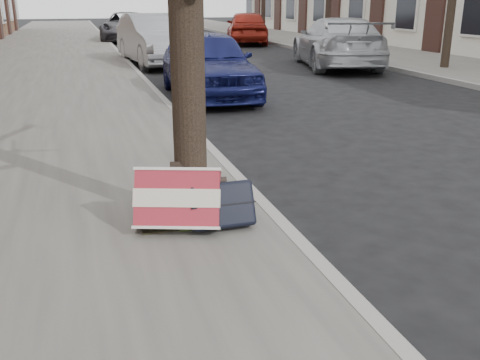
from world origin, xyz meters
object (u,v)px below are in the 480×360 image
object	(u,v)px
suitcase_navy	(222,205)
suitcase_red	(178,199)
car_near_front	(208,63)
car_near_mid	(156,40)

from	to	relation	value
suitcase_navy	suitcase_red	bearing A→B (deg)	166.38
suitcase_navy	car_near_front	distance (m)	7.14
suitcase_red	suitcase_navy	size ratio (longest dim) A/B	1.29
car_near_front	suitcase_red	bearing A→B (deg)	-102.90
suitcase_red	car_near_mid	world-z (taller)	car_near_mid
car_near_front	car_near_mid	size ratio (longest dim) A/B	0.86
car_near_front	suitcase_navy	bearing A→B (deg)	-100.05
suitcase_navy	car_near_front	xyz separation A→B (m)	(1.58, 6.95, 0.36)
suitcase_navy	car_near_mid	distance (m)	13.04
suitcase_navy	car_near_mid	bearing A→B (deg)	83.41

